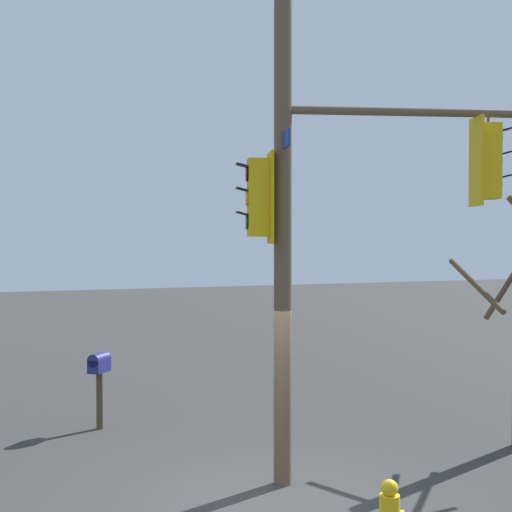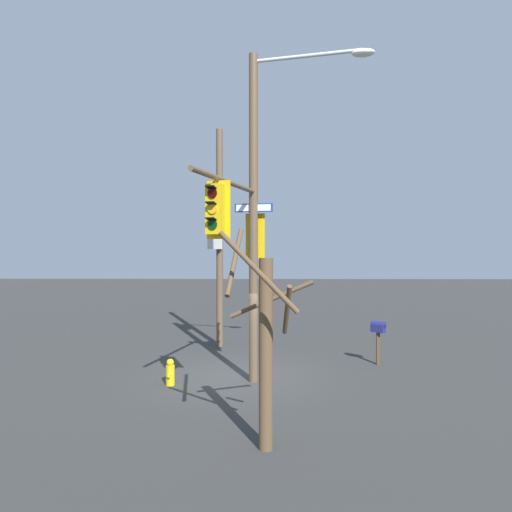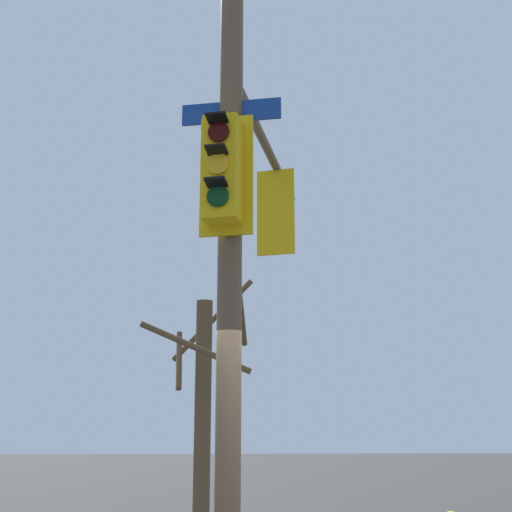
% 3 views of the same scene
% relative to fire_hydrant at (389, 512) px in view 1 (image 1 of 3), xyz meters
% --- Properties ---
extents(ground_plane, '(80.00, 80.00, 0.00)m').
position_rel_fire_hydrant_xyz_m(ground_plane, '(0.84, -1.80, -0.34)').
color(ground_plane, '#323232').
extents(main_signal_pole_assembly, '(4.92, 4.42, 9.17)m').
position_rel_fire_hydrant_xyz_m(main_signal_pole_assembly, '(-0.17, -2.31, 4.53)').
color(main_signal_pole_assembly, brown).
rests_on(main_signal_pole_assembly, ground).
extents(fire_hydrant, '(0.38, 0.24, 0.73)m').
position_rel_fire_hydrant_xyz_m(fire_hydrant, '(0.00, 0.00, 0.00)').
color(fire_hydrant, yellow).
rests_on(fire_hydrant, ground).
extents(mailbox, '(0.47, 0.49, 1.41)m').
position_rel_fire_hydrant_xyz_m(mailbox, '(2.36, -6.26, 0.76)').
color(mailbox, '#4C3823').
rests_on(mailbox, ground).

